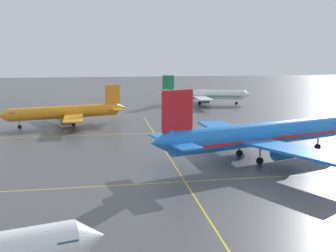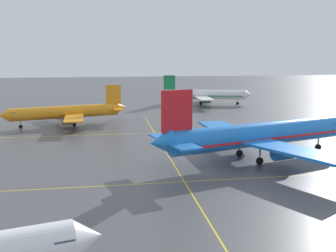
# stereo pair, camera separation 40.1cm
# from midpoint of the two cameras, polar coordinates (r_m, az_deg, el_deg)

# --- Properties ---
(airliner_second_row) EXTENTS (40.43, 34.49, 12.79)m
(airliner_second_row) POSITION_cam_midpoint_polar(r_m,az_deg,el_deg) (67.35, 13.50, -1.32)
(airliner_second_row) COLOR blue
(airliner_second_row) RESTS_ON ground
(airliner_third_row) EXTENTS (31.95, 27.21, 10.06)m
(airliner_third_row) POSITION_cam_midpoint_polar(r_m,az_deg,el_deg) (101.26, -14.81, 2.05)
(airliner_third_row) COLOR orange
(airliner_third_row) RESTS_ON ground
(airliner_far_left_stand) EXTENTS (33.73, 28.69, 10.59)m
(airliner_far_left_stand) POSITION_cam_midpoint_polar(r_m,az_deg,el_deg) (140.29, 5.61, 4.74)
(airliner_far_left_stand) COLOR white
(airliner_far_left_stand) RESTS_ON ground
(taxiway_markings) EXTENTS (141.23, 115.66, 0.01)m
(taxiway_markings) POSITION_cam_midpoint_polar(r_m,az_deg,el_deg) (55.22, 2.68, -8.38)
(taxiway_markings) COLOR yellow
(taxiway_markings) RESTS_ON ground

